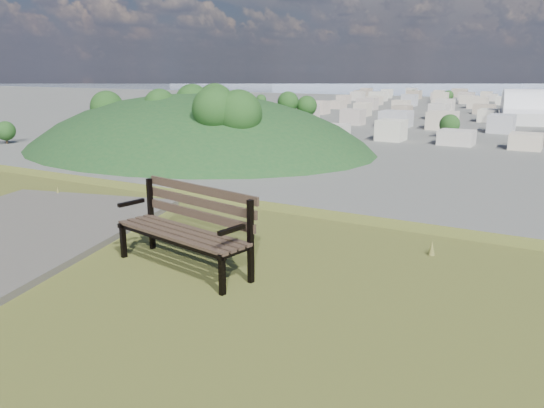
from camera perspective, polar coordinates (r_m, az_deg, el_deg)
The scene contains 5 objects.
park_bench at distance 5.87m, azimuth -9.04°, elevation -2.06°, with size 1.79×0.86×0.90m.
gravel_patch at distance 7.84m, azimuth -26.64°, elevation -2.83°, with size 2.99×4.27×0.09m, color #5B574F.
grass_tufts at distance 4.98m, azimuth -25.52°, elevation -11.24°, with size 12.49×7.38×0.28m.
green_wooded_hill at distance 189.74m, azimuth -8.21°, elevation 5.99°, with size 148.06×118.45×74.03m.
city_trees at distance 324.08m, azimuth 24.48°, elevation 9.12°, with size 406.52×387.20×9.98m.
Camera 1 is at (3.68, -2.90, 27.15)m, focal length 35.00 mm.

